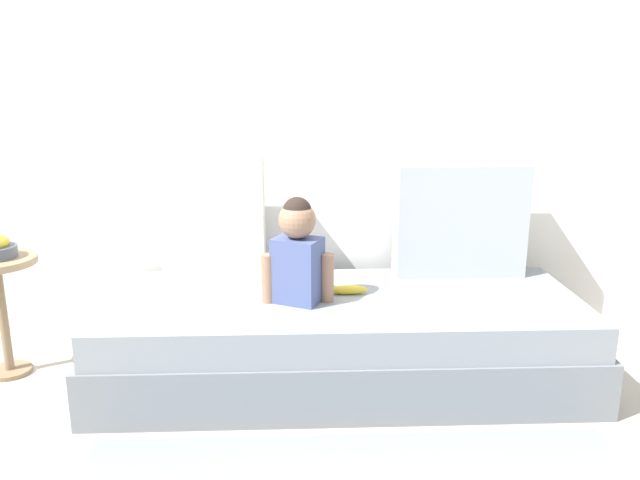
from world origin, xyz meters
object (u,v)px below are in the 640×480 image
object	(u,v)px
couch	(342,339)
throw_pillow_right	(460,220)
throw_pillow_left	(214,217)
toddler	(297,251)
banana	(348,290)

from	to	relation	value
couch	throw_pillow_right	bearing A→B (deg)	28.08
couch	throw_pillow_right	world-z (taller)	throw_pillow_right
throw_pillow_left	throw_pillow_right	size ratio (longest dim) A/B	0.94
throw_pillow_left	toddler	size ratio (longest dim) A/B	1.28
couch	toddler	bearing A→B (deg)	-166.11
toddler	banana	xyz separation A→B (m)	(0.21, 0.08, -0.20)
throw_pillow_left	banana	distance (m)	0.70
throw_pillow_left	toddler	xyz separation A→B (m)	(0.38, -0.35, -0.06)
toddler	banana	distance (m)	0.30
banana	toddler	bearing A→B (deg)	-159.60
throw_pillow_right	banana	bearing A→B (deg)	-153.51
toddler	banana	world-z (taller)	toddler
throw_pillow_left	toddler	world-z (taller)	throw_pillow_left
couch	toddler	world-z (taller)	toddler
throw_pillow_right	banana	size ratio (longest dim) A/B	3.52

